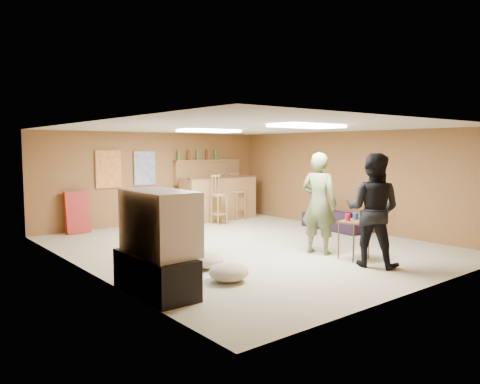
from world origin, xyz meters
TOP-DOWN VIEW (x-y plane):
  - ground at (0.00, 0.00)m, footprint 7.00×7.00m
  - ceiling at (0.00, 0.00)m, footprint 6.00×7.00m
  - wall_back at (0.00, 3.50)m, footprint 6.00×0.02m
  - wall_front at (0.00, -3.50)m, footprint 6.00×0.02m
  - wall_left at (-3.00, 0.00)m, footprint 0.02×7.00m
  - wall_right at (3.00, 0.00)m, footprint 0.02×7.00m
  - tv_stand at (-2.72, -1.50)m, footprint 0.55×1.30m
  - dvd_box at (-2.50, -1.50)m, footprint 0.35×0.50m
  - tv_body at (-2.65, -1.50)m, footprint 0.60×1.10m
  - tv_screen at (-2.34, -1.50)m, footprint 0.02×0.95m
  - bar_counter at (1.50, 2.95)m, footprint 2.00×0.60m
  - bar_lip at (1.50, 2.70)m, footprint 2.10×0.12m
  - bar_shelf at (1.50, 3.40)m, footprint 2.00×0.18m
  - bar_backing at (1.50, 3.42)m, footprint 2.00×0.14m
  - poster_left at (-1.20, 3.46)m, footprint 0.60×0.03m
  - poster_right at (-0.30, 3.46)m, footprint 0.55×0.03m
  - folding_chair_stack at (-2.00, 3.30)m, footprint 0.50×0.26m
  - ceiling_panel_front at (0.00, -1.50)m, footprint 1.20×0.60m
  - ceiling_panel_back at (0.00, 1.20)m, footprint 1.20×0.60m
  - person_olive at (0.58, -1.25)m, footprint 0.59×0.74m
  - person_black at (0.58, -2.35)m, footprint 0.93×1.04m
  - sofa at (2.70, 0.13)m, footprint 0.77×1.65m
  - tray_table at (0.72, -1.90)m, footprint 0.58×0.51m
  - cup_red_near at (0.62, -1.84)m, footprint 0.09×0.09m
  - cup_red_far at (0.80, -2.00)m, footprint 0.08×0.08m
  - cup_blue at (0.84, -1.83)m, footprint 0.08×0.08m
  - bar_stool_left at (1.07, 2.33)m, footprint 0.53×0.53m
  - bar_stool_right at (1.92, 2.69)m, footprint 0.41×0.41m
  - cushion_near_tv at (-1.50, -0.85)m, footprint 0.60×0.60m
  - cushion_mid at (-1.59, -0.52)m, footprint 0.62×0.62m
  - cushion_far at (-1.66, -1.63)m, footprint 0.68×0.68m
  - bottle_row at (1.16, 3.38)m, footprint 1.20×0.08m

SIDE VIEW (x-z plane):
  - ground at x=0.00m, z-range 0.00..0.00m
  - cushion_mid at x=-1.59m, z-range 0.00..0.22m
  - cushion_near_tv at x=-1.50m, z-range 0.00..0.24m
  - cushion_far at x=-1.66m, z-range 0.00..0.25m
  - dvd_box at x=-2.50m, z-range 0.11..0.19m
  - sofa at x=2.70m, z-range 0.00..0.47m
  - tv_stand at x=-2.72m, z-range 0.00..0.50m
  - tray_table at x=0.72m, z-range 0.00..0.64m
  - folding_chair_stack at x=-2.00m, z-range -0.01..0.91m
  - bar_counter at x=1.50m, z-range 0.00..1.10m
  - bar_stool_right at x=1.92m, z-range 0.00..1.15m
  - bar_stool_left at x=1.07m, z-range 0.00..1.32m
  - cup_red_far at x=0.80m, z-range 0.64..0.74m
  - cup_blue at x=0.84m, z-range 0.64..0.75m
  - cup_red_near at x=0.62m, z-range 0.64..0.76m
  - person_black at x=0.58m, z-range 0.00..1.75m
  - person_olive at x=0.58m, z-range 0.00..1.75m
  - tv_body at x=-2.65m, z-range 0.50..1.30m
  - tv_screen at x=-2.34m, z-range 0.57..1.23m
  - wall_back at x=0.00m, z-range 0.00..2.20m
  - wall_front at x=0.00m, z-range 0.00..2.20m
  - wall_left at x=-3.00m, z-range 0.00..2.20m
  - wall_right at x=3.00m, z-range 0.00..2.20m
  - bar_lip at x=1.50m, z-range 1.08..1.12m
  - bar_backing at x=1.50m, z-range 0.90..1.50m
  - poster_left at x=-1.20m, z-range 0.93..1.78m
  - poster_right at x=-0.30m, z-range 0.95..1.75m
  - bar_shelf at x=1.50m, z-range 1.48..1.52m
  - bottle_row at x=1.16m, z-range 1.52..1.78m
  - ceiling_panel_front at x=0.00m, z-range 2.15..2.19m
  - ceiling_panel_back at x=0.00m, z-range 2.15..2.19m
  - ceiling at x=0.00m, z-range 2.19..2.21m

